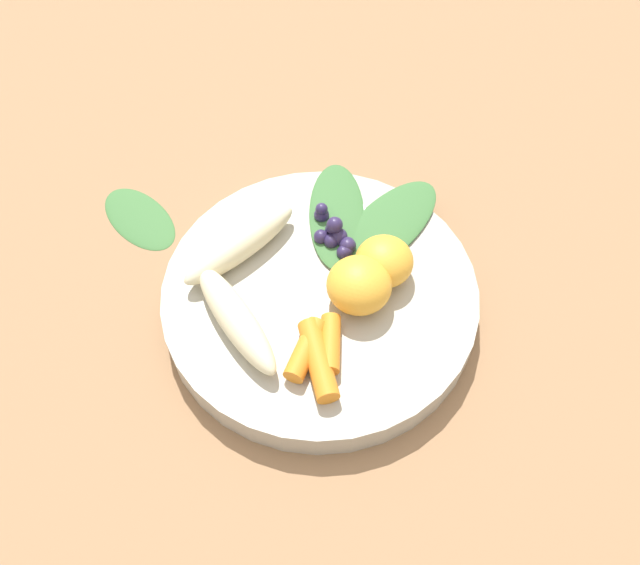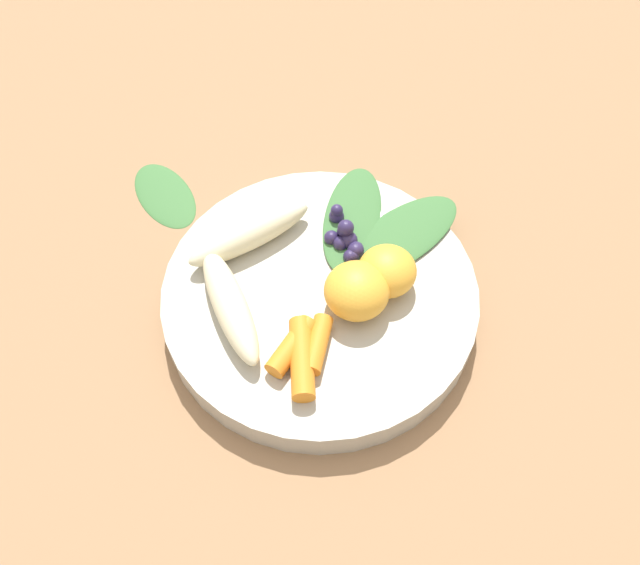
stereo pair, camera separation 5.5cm
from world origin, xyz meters
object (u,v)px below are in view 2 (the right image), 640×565
at_px(bowl, 320,299).
at_px(kale_leaf_stray, 164,194).
at_px(banana_peeled_right, 250,234).
at_px(banana_peeled_left, 230,305).
at_px(orange_segment_near, 387,271).

height_order(bowl, kale_leaf_stray, bowl).
bearing_deg(kale_leaf_stray, banana_peeled_right, -163.59).
height_order(banana_peeled_left, orange_segment_near, orange_segment_near).
xyz_separation_m(banana_peeled_right, kale_leaf_stray, (-0.10, 0.06, -0.04)).
relative_size(bowl, banana_peeled_right, 2.28).
distance_m(bowl, orange_segment_near, 0.06).
relative_size(banana_peeled_left, kale_leaf_stray, 1.25).
distance_m(banana_peeled_left, kale_leaf_stray, 0.17).
height_order(banana_peeled_left, banana_peeled_right, same).
relative_size(bowl, banana_peeled_left, 2.28).
xyz_separation_m(banana_peeled_right, orange_segment_near, (0.12, -0.02, 0.00)).
relative_size(bowl, orange_segment_near, 5.47).
distance_m(banana_peeled_right, orange_segment_near, 0.12).
height_order(banana_peeled_right, kale_leaf_stray, banana_peeled_right).
xyz_separation_m(banana_peeled_left, banana_peeled_right, (-0.00, 0.07, 0.00)).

